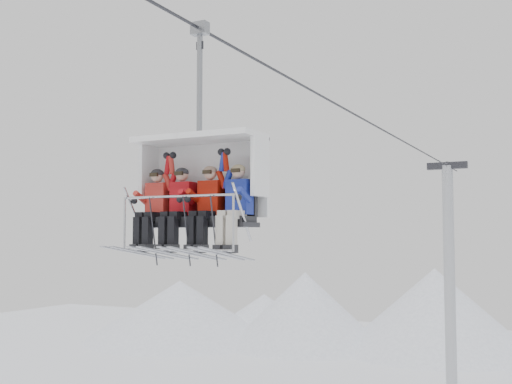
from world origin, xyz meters
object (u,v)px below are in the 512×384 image
at_px(skier_far_left, 154,206).
at_px(skier_center_left, 179,206).
at_px(skier_center_right, 207,205).
at_px(skier_far_right, 236,204).
at_px(lift_tower_right, 450,314).
at_px(chairlift_carrier, 203,180).

distance_m(skier_far_left, skier_center_left, 0.52).
bearing_deg(skier_center_right, skier_far_right, 0.00).
height_order(lift_tower_right, skier_far_left, lift_tower_right).
distance_m(chairlift_carrier, skier_far_left, 0.97).
height_order(skier_far_left, skier_center_left, same).
relative_size(skier_center_left, skier_far_right, 1.00).
distance_m(skier_far_left, skier_far_right, 1.62).
distance_m(skier_center_left, skier_far_right, 1.10).
bearing_deg(lift_tower_right, skier_center_right, -89.34).
bearing_deg(chairlift_carrier, skier_center_right, -47.28).
relative_size(chairlift_carrier, skier_far_right, 2.36).
distance_m(skier_center_left, skier_center_right, 0.56).
bearing_deg(skier_center_left, skier_center_right, 0.00).
relative_size(lift_tower_right, skier_far_right, 7.99).
bearing_deg(skier_center_left, skier_far_left, 180.00).
distance_m(lift_tower_right, skier_far_left, 24.80).
bearing_deg(skier_far_left, skier_far_right, 0.00).
height_order(skier_center_right, skier_far_right, same).
bearing_deg(lift_tower_right, skier_far_right, -88.07).
height_order(skier_far_left, skier_center_right, same).
relative_size(skier_center_right, skier_far_right, 1.00).
height_order(lift_tower_right, chairlift_carrier, lift_tower_right).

